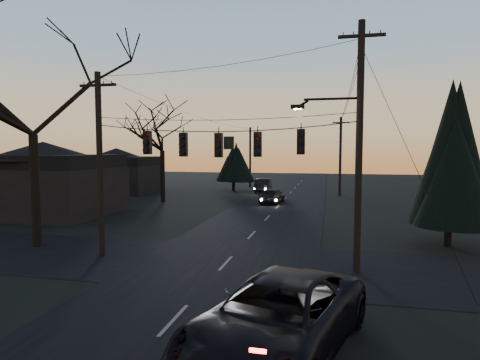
% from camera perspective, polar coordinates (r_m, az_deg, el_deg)
% --- Properties ---
extents(main_road, '(8.00, 120.00, 0.02)m').
position_cam_1_polar(main_road, '(27.44, 3.27, -6.11)').
color(main_road, black).
rests_on(main_road, ground).
extents(cross_road, '(60.00, 7.00, 0.02)m').
position_cam_1_polar(cross_road, '(17.89, -2.04, -11.77)').
color(cross_road, black).
rests_on(cross_road, ground).
extents(utility_pole_right, '(5.00, 0.30, 10.00)m').
position_cam_1_polar(utility_pole_right, '(17.39, 16.22, -12.44)').
color(utility_pole_right, black).
rests_on(utility_pole_right, ground).
extents(utility_pole_left, '(1.80, 0.30, 8.50)m').
position_cam_1_polar(utility_pole_left, '(20.21, -19.01, -10.15)').
color(utility_pole_left, black).
rests_on(utility_pole_left, ground).
extents(utility_pole_far_r, '(1.80, 0.30, 8.50)m').
position_cam_1_polar(utility_pole_far_r, '(44.92, 13.98, -2.18)').
color(utility_pole_far_r, black).
rests_on(utility_pole_far_r, ground).
extents(utility_pole_far_l, '(0.30, 0.30, 8.00)m').
position_cam_1_polar(utility_pole_far_l, '(53.87, 1.45, -1.01)').
color(utility_pole_far_l, black).
rests_on(utility_pole_far_l, ground).
extents(span_signal_assembly, '(11.50, 0.44, 1.60)m').
position_cam_1_polar(span_signal_assembly, '(17.26, -2.86, 5.20)').
color(span_signal_assembly, black).
rests_on(span_signal_assembly, ground).
extents(bare_tree_left, '(10.56, 10.56, 11.48)m').
position_cam_1_polar(bare_tree_left, '(23.08, -27.55, 11.46)').
color(bare_tree_left, black).
rests_on(bare_tree_left, ground).
extents(evergreen_right, '(3.88, 3.88, 7.48)m').
position_cam_1_polar(evergreen_right, '(23.05, 27.77, 2.24)').
color(evergreen_right, black).
rests_on(evergreen_right, ground).
extents(bare_tree_dist, '(7.48, 7.48, 9.80)m').
position_cam_1_polar(bare_tree_dist, '(39.01, -11.04, 6.98)').
color(bare_tree_dist, black).
rests_on(bare_tree_dist, ground).
extents(evergreen_dist, '(3.98, 3.98, 5.52)m').
position_cam_1_polar(evergreen_dist, '(48.94, -0.93, 2.40)').
color(evergreen_dist, black).
rests_on(evergreen_dist, ground).
extents(house_left_near, '(10.00, 8.00, 5.60)m').
position_cam_1_polar(house_left_near, '(34.20, -26.08, 0.23)').
color(house_left_near, black).
rests_on(house_left_near, ground).
extents(house_left_far, '(9.00, 7.00, 5.20)m').
position_cam_1_polar(house_left_far, '(49.15, -17.14, 1.34)').
color(house_left_far, black).
rests_on(house_left_far, ground).
extents(suv_near, '(4.76, 7.09, 1.81)m').
position_cam_1_polar(suv_near, '(10.29, 5.44, -18.90)').
color(suv_near, black).
rests_on(suv_near, ground).
extents(sedan_oncoming_a, '(2.21, 4.46, 1.46)m').
position_cam_1_polar(sedan_oncoming_a, '(37.33, 4.57, -2.23)').
color(sedan_oncoming_a, black).
rests_on(sedan_oncoming_a, ground).
extents(sedan_oncoming_b, '(1.97, 4.92, 1.59)m').
position_cam_1_polar(sedan_oncoming_b, '(47.28, 3.34, -0.78)').
color(sedan_oncoming_b, black).
rests_on(sedan_oncoming_b, ground).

